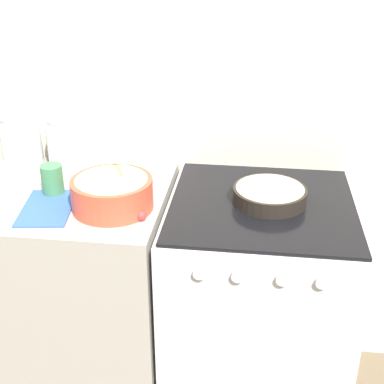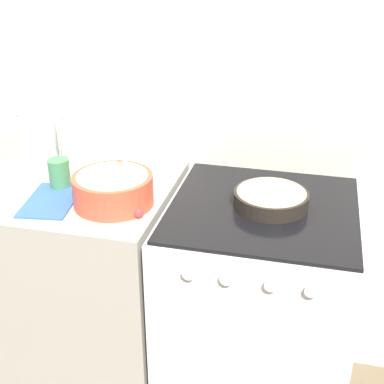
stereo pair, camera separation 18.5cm
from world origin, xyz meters
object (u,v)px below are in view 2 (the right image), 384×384
at_px(baking_pan, 271,198).
at_px(storage_jar_middle, 82,142).
at_px(stove, 256,313).
at_px(mixing_bowl, 113,188).
at_px(storage_jar_left, 37,138).
at_px(tin_can, 59,173).

bearing_deg(baking_pan, storage_jar_middle, 164.85).
bearing_deg(stove, mixing_bowl, -168.71).
height_order(mixing_bowl, storage_jar_left, mixing_bowl).
xyz_separation_m(mixing_bowl, storage_jar_middle, (-0.26, 0.33, 0.03)).
xyz_separation_m(stove, storage_jar_left, (-0.98, 0.23, 0.55)).
bearing_deg(stove, storage_jar_middle, 163.65).
distance_m(baking_pan, storage_jar_middle, 0.83).
xyz_separation_m(baking_pan, storage_jar_left, (-1.00, 0.22, 0.06)).
bearing_deg(baking_pan, tin_can, -177.54).
relative_size(baking_pan, storage_jar_middle, 1.27).
height_order(stove, tin_can, tin_can).
bearing_deg(storage_jar_left, storage_jar_middle, 0.00).
distance_m(baking_pan, tin_can, 0.78).
bearing_deg(mixing_bowl, storage_jar_middle, 128.41).
bearing_deg(mixing_bowl, baking_pan, 11.99).
bearing_deg(storage_jar_middle, stove, -16.35).
height_order(mixing_bowl, storage_jar_middle, mixing_bowl).
distance_m(mixing_bowl, storage_jar_middle, 0.42).
bearing_deg(tin_can, stove, 1.67).
relative_size(stove, tin_can, 8.33).
relative_size(mixing_bowl, tin_can, 2.51).
bearing_deg(stove, tin_can, -178.33).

